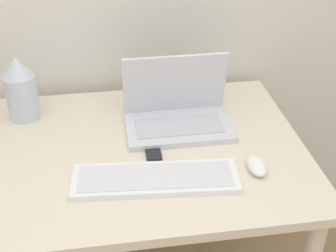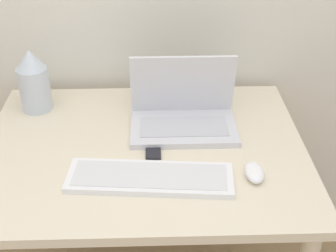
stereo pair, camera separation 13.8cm
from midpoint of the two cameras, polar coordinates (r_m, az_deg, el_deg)
desk at (r=1.53m, az=-5.63°, el=-5.90°), size 1.01×0.78×0.75m
laptop at (r=1.54m, az=-1.41°, el=1.70°), size 0.35×0.22×0.23m
keyboard at (r=1.33m, az=-4.54°, el=-6.54°), size 0.48×0.18×0.02m
mouse at (r=1.37m, az=7.96°, el=-4.95°), size 0.05×0.09×0.03m
vase at (r=1.66m, az=-19.84°, el=4.24°), size 0.11×0.11×0.22m
mp3_player at (r=1.43m, az=-4.56°, el=-3.46°), size 0.05×0.07×0.01m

